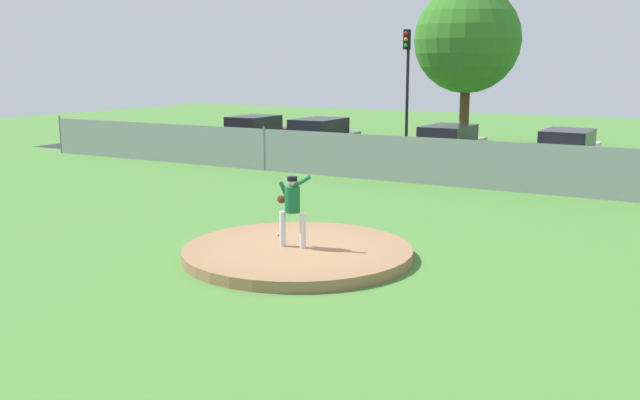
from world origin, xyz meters
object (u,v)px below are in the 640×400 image
at_px(traffic_cone_orange, 368,152).
at_px(traffic_light_near, 407,70).
at_px(pitcher_youth, 292,204).
at_px(baseball, 278,234).
at_px(parked_car_white, 567,153).
at_px(parked_car_champagne, 448,146).
at_px(parked_car_slate, 319,139).
at_px(parked_car_burgundy, 254,135).

xyz_separation_m(traffic_cone_orange, traffic_light_near, (0.43, 3.19, 3.51)).
relative_size(pitcher_youth, baseball, 21.12).
bearing_deg(parked_car_white, parked_car_champagne, -179.23).
bearing_deg(traffic_cone_orange, parked_car_white, -3.60).
bearing_deg(baseball, pitcher_youth, -41.14).
distance_m(parked_car_slate, parked_car_champagne, 5.73).
xyz_separation_m(parked_car_slate, parked_car_champagne, (5.72, 0.41, -0.03)).
height_order(parked_car_slate, parked_car_burgundy, parked_car_slate).
relative_size(baseball, traffic_light_near, 0.01).
bearing_deg(traffic_cone_orange, parked_car_burgundy, -172.32).
bearing_deg(parked_car_white, pitcher_youth, -101.09).
bearing_deg(parked_car_burgundy, baseball, -53.80).
height_order(parked_car_slate, parked_car_white, parked_car_slate).
relative_size(baseball, parked_car_white, 0.02).
bearing_deg(parked_car_champagne, parked_car_white, 0.77).
xyz_separation_m(parked_car_slate, parked_car_white, (10.30, 0.47, -0.03)).
xyz_separation_m(pitcher_youth, parked_car_burgundy, (-10.98, 14.61, -0.35)).
relative_size(parked_car_white, traffic_light_near, 0.77).
bearing_deg(pitcher_youth, baseball, 138.86).
bearing_deg(traffic_light_near, parked_car_white, -25.06).
relative_size(pitcher_youth, traffic_light_near, 0.28).
xyz_separation_m(baseball, parked_car_burgundy, (-10.19, 13.92, 0.54)).
height_order(baseball, parked_car_burgundy, parked_car_burgundy).
bearing_deg(traffic_light_near, pitcher_youth, -74.80).
xyz_separation_m(parked_car_champagne, parked_car_white, (4.58, 0.06, 0.01)).
xyz_separation_m(pitcher_youth, parked_car_slate, (-7.39, 14.36, -0.34)).
bearing_deg(parked_car_white, parked_car_burgundy, -179.11).
height_order(baseball, traffic_cone_orange, traffic_cone_orange).
distance_m(parked_car_white, traffic_cone_orange, 8.41).
height_order(parked_car_white, traffic_cone_orange, parked_car_white).
height_order(parked_car_slate, traffic_cone_orange, parked_car_slate).
distance_m(parked_car_burgundy, traffic_light_near, 7.72).
bearing_deg(traffic_cone_orange, traffic_light_near, 82.34).
xyz_separation_m(parked_car_burgundy, traffic_light_near, (5.94, 3.93, 2.97)).
bearing_deg(parked_car_burgundy, traffic_light_near, 33.47).
distance_m(parked_car_champagne, traffic_light_near, 5.87).
height_order(pitcher_youth, parked_car_burgundy, pitcher_youth).
bearing_deg(parked_car_slate, baseball, -64.24).
xyz_separation_m(parked_car_champagne, parked_car_burgundy, (-9.31, -0.15, 0.02)).
height_order(parked_car_white, traffic_light_near, traffic_light_near).
distance_m(baseball, parked_car_white, 14.62).
height_order(parked_car_champagne, parked_car_white, parked_car_white).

